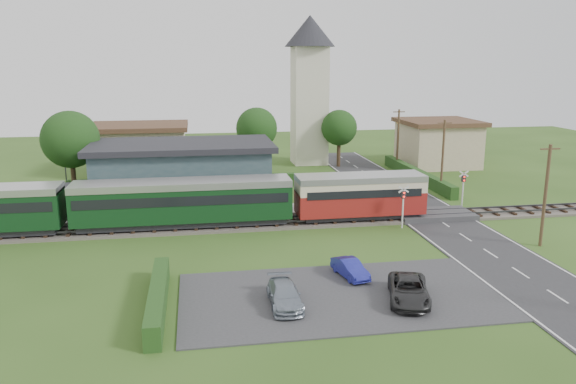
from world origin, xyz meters
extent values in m
plane|color=#2D4C19|center=(0.00, 0.00, 0.00)|extent=(120.00, 120.00, 0.00)
cube|color=#4C443D|center=(0.00, 2.00, 0.10)|extent=(76.00, 3.20, 0.20)
cube|color=#3F3F47|center=(0.00, 1.28, 0.42)|extent=(76.00, 0.08, 0.15)
cube|color=#3F3F47|center=(0.00, 2.72, 0.42)|extent=(76.00, 0.08, 0.15)
cube|color=#28282B|center=(10.00, 0.00, 0.03)|extent=(6.00, 70.00, 0.05)
cube|color=#333335|center=(-1.50, -12.00, 0.04)|extent=(17.00, 9.00, 0.08)
cube|color=#333335|center=(10.00, 2.00, 0.23)|extent=(6.20, 3.40, 0.45)
cube|color=gray|center=(-10.00, 5.20, 0.23)|extent=(30.00, 3.00, 0.45)
cube|color=beige|center=(-18.00, 5.20, 1.65)|extent=(2.00, 2.00, 2.40)
cube|color=#232328|center=(-18.00, 5.20, 2.93)|extent=(2.30, 2.30, 0.15)
cube|color=#30494F|center=(-10.00, 11.00, 2.40)|extent=(15.00, 8.00, 4.80)
cube|color=#232328|center=(-10.00, 11.00, 5.05)|extent=(16.00, 9.00, 0.50)
cube|color=#232328|center=(-10.00, 7.06, 1.10)|extent=(1.20, 0.12, 2.20)
cube|color=black|center=(-15.00, 7.06, 2.40)|extent=(1.00, 0.12, 1.20)
cube|color=black|center=(-13.00, 7.06, 2.40)|extent=(1.00, 0.12, 1.20)
cube|color=black|center=(-7.00, 7.06, 2.40)|extent=(1.00, 0.12, 1.20)
cube|color=black|center=(-5.00, 7.06, 2.40)|extent=(1.00, 0.12, 1.20)
cube|color=#232328|center=(3.75, 2.00, 0.59)|extent=(9.00, 2.20, 0.50)
cube|color=maroon|center=(3.75, 2.00, 1.59)|extent=(10.00, 2.80, 1.80)
cube|color=beige|center=(3.75, 2.00, 2.84)|extent=(10.00, 2.82, 0.90)
cube|color=black|center=(3.75, 2.00, 2.49)|extent=(9.00, 2.88, 0.60)
cube|color=#A9A9A9|center=(3.75, 2.00, 3.49)|extent=(10.00, 2.90, 0.45)
cube|color=#232328|center=(-9.85, 2.00, 0.59)|extent=(15.20, 2.20, 0.50)
cube|color=black|center=(-9.85, 2.00, 2.09)|extent=(16.00, 2.80, 2.60)
cube|color=black|center=(-9.85, 2.00, 2.49)|extent=(15.40, 2.86, 0.70)
cube|color=#A9A9A9|center=(-9.85, 2.00, 3.49)|extent=(16.00, 2.90, 0.50)
cube|color=beige|center=(5.00, 28.00, 7.00)|extent=(4.00, 4.00, 14.00)
cone|color=#232328|center=(5.00, 28.00, 15.80)|extent=(6.00, 6.00, 3.60)
cube|color=tan|center=(-15.00, 25.00, 2.50)|extent=(10.00, 8.00, 5.00)
cube|color=#472D1E|center=(-15.00, 25.00, 5.25)|extent=(10.80, 8.80, 0.50)
cube|color=tan|center=(20.00, 24.00, 2.50)|extent=(8.00, 8.00, 5.00)
cube|color=#472D1E|center=(20.00, 24.00, 5.25)|extent=(8.80, 8.80, 0.50)
cube|color=#193814|center=(-11.00, -12.00, 0.60)|extent=(0.80, 9.00, 1.20)
cube|color=#193814|center=(14.20, 16.00, 0.60)|extent=(0.80, 18.00, 1.20)
cube|color=#193814|center=(-10.00, 15.50, 0.65)|extent=(22.00, 0.80, 1.30)
cylinder|color=#332316|center=(-20.00, 14.00, 2.06)|extent=(0.44, 0.44, 4.12)
sphere|color=#143311|center=(-20.00, 14.00, 5.40)|extent=(5.20, 5.20, 5.20)
cylinder|color=#332316|center=(-2.00, 23.00, 1.93)|extent=(0.44, 0.44, 3.85)
sphere|color=#143311|center=(-2.00, 23.00, 5.04)|extent=(4.60, 4.60, 4.60)
cylinder|color=#332316|center=(8.00, 25.00, 1.79)|extent=(0.44, 0.44, 3.58)
sphere|color=#143311|center=(8.00, 25.00, 4.68)|extent=(4.20, 4.20, 4.20)
cylinder|color=#473321|center=(14.20, -6.00, 3.50)|extent=(0.22, 0.22, 7.00)
cube|color=#473321|center=(14.20, -6.00, 6.70)|extent=(1.40, 0.10, 0.10)
cylinder|color=#473321|center=(14.20, 10.00, 3.50)|extent=(0.22, 0.22, 7.00)
cube|color=#473321|center=(14.20, 10.00, 6.70)|extent=(1.40, 0.10, 0.10)
cylinder|color=#473321|center=(14.20, 22.00, 3.50)|extent=(0.22, 0.22, 7.00)
cube|color=#473321|center=(14.20, 22.00, 6.70)|extent=(1.40, 0.10, 0.10)
cylinder|color=silver|center=(6.40, -0.40, 1.50)|extent=(0.12, 0.12, 3.00)
cube|color=#232328|center=(6.40, -0.40, 2.60)|extent=(0.35, 0.18, 0.55)
sphere|color=#FF190C|center=(6.40, -0.52, 2.75)|extent=(0.14, 0.14, 0.14)
sphere|color=#FF190C|center=(6.40, -0.52, 2.45)|extent=(0.14, 0.14, 0.14)
cube|color=silver|center=(6.40, -0.40, 3.00)|extent=(0.84, 0.05, 0.55)
cube|color=silver|center=(6.40, -0.40, 3.00)|extent=(0.84, 0.05, 0.55)
cylinder|color=silver|center=(13.60, 4.40, 1.50)|extent=(0.12, 0.12, 3.00)
cube|color=#232328|center=(13.60, 4.40, 2.60)|extent=(0.35, 0.18, 0.55)
sphere|color=#FF190C|center=(13.60, 4.28, 2.75)|extent=(0.14, 0.14, 0.14)
sphere|color=#FF190C|center=(13.60, 4.28, 2.45)|extent=(0.14, 0.14, 0.14)
cube|color=silver|center=(13.60, 4.40, 3.00)|extent=(0.84, 0.05, 0.55)
cube|color=silver|center=(13.60, 4.40, 3.00)|extent=(0.84, 0.05, 0.55)
cylinder|color=#3F3F47|center=(-22.00, 20.00, 2.50)|extent=(0.14, 0.14, 5.00)
sphere|color=orange|center=(-22.00, 20.00, 5.00)|extent=(0.30, 0.30, 0.30)
cylinder|color=#3F3F47|center=(16.00, 27.00, 2.50)|extent=(0.14, 0.14, 5.00)
sphere|color=orange|center=(16.00, 27.00, 5.00)|extent=(0.30, 0.30, 0.30)
imported|color=navy|center=(10.43, 9.91, 0.56)|extent=(3.11, 1.47, 1.03)
imported|color=navy|center=(-0.22, -9.50, 0.59)|extent=(1.73, 3.27, 1.03)
imported|color=gray|center=(-4.60, -12.76, 0.64)|extent=(1.61, 3.89, 1.12)
imported|color=#29292A|center=(1.89, -13.27, 0.68)|extent=(3.16, 4.72, 1.20)
imported|color=gray|center=(-4.54, 5.36, 1.34)|extent=(0.69, 0.49, 1.78)
imported|color=gray|center=(-17.76, 4.56, 1.30)|extent=(0.76, 0.92, 1.71)
camera|label=1|loc=(-8.84, -39.19, 12.33)|focal=35.00mm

